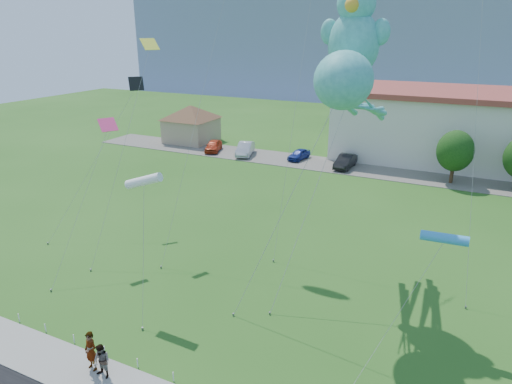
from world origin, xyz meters
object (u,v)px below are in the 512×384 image
at_px(parked_car_red, 213,146).
at_px(parked_car_silver, 245,149).
at_px(octopus_kite, 349,92).
at_px(teddy_bear_kite, 354,36).
at_px(pedestrian_right, 102,361).
at_px(pavilion, 191,120).
at_px(parked_car_blue, 299,154).
at_px(parked_car_black, 345,161).
at_px(pedestrian_left, 91,351).

distance_m(parked_car_red, parked_car_silver, 4.52).
height_order(parked_car_red, octopus_kite, octopus_kite).
distance_m(parked_car_silver, teddy_bear_kite, 32.59).
bearing_deg(parked_car_silver, parked_car_red, 164.96).
bearing_deg(pedestrian_right, pavilion, 122.57).
bearing_deg(pedestrian_right, octopus_kite, 63.04).
bearing_deg(parked_car_blue, octopus_kite, -54.66).
xyz_separation_m(parked_car_silver, octopus_kite, (19.11, -25.17, 10.85)).
height_order(parked_car_blue, parked_car_black, parked_car_black).
bearing_deg(pedestrian_left, pavilion, 125.35).
bearing_deg(parked_car_silver, pedestrian_left, -89.44).
xyz_separation_m(pedestrian_left, parked_car_black, (1.56, 36.95, -0.27)).
relative_size(parked_car_silver, octopus_kite, 0.34).
distance_m(pedestrian_right, parked_car_red, 40.52).
relative_size(pedestrian_left, parked_car_black, 0.43).
bearing_deg(parked_car_blue, parked_car_silver, -161.58).
bearing_deg(teddy_bear_kite, pedestrian_left, -118.31).
relative_size(parked_car_red, parked_car_silver, 0.88).
bearing_deg(teddy_bear_kite, parked_car_red, 135.27).
relative_size(pedestrian_left, parked_car_red, 0.46).
xyz_separation_m(parked_car_black, teddy_bear_kite, (5.93, -23.04, 13.65)).
height_order(pedestrian_left, pedestrian_right, pedestrian_left).
relative_size(parked_car_red, teddy_bear_kite, 0.24).
bearing_deg(teddy_bear_kite, parked_car_silver, 128.98).
relative_size(pedestrian_left, parked_car_silver, 0.41).
height_order(pavilion, parked_car_black, pavilion).
xyz_separation_m(parked_car_silver, parked_car_black, (12.69, 0.02, -0.05)).
bearing_deg(pedestrian_right, parked_car_blue, 101.74).
xyz_separation_m(pedestrian_right, parked_car_blue, (-5.20, 38.11, -0.25)).
distance_m(parked_car_red, parked_car_black, 17.21).
distance_m(parked_car_blue, parked_car_black, 6.03).
distance_m(pedestrian_right, parked_car_blue, 38.46).
distance_m(pedestrian_right, octopus_kite, 17.60).
distance_m(pavilion, teddy_bear_kite, 40.71).
height_order(pedestrian_right, parked_car_blue, pedestrian_right).
bearing_deg(pavilion, pedestrian_right, -61.40).
bearing_deg(parked_car_red, parked_car_blue, -12.45).
xyz_separation_m(parked_car_blue, parked_car_black, (5.95, -0.97, 0.12)).
height_order(pavilion, parked_car_red, pavilion).
height_order(parked_car_red, parked_car_black, parked_car_black).
relative_size(parked_car_blue, teddy_bear_kite, 0.21).
bearing_deg(pavilion, pedestrian_left, -62.18).
bearing_deg(pavilion, octopus_kite, -44.33).
height_order(pedestrian_left, parked_car_black, pedestrian_left).
xyz_separation_m(pedestrian_right, parked_car_black, (0.75, 37.14, -0.13)).
bearing_deg(parked_car_red, teddy_bear_kite, -62.67).
xyz_separation_m(pedestrian_left, parked_car_blue, (-4.39, 37.92, -0.39)).
xyz_separation_m(parked_car_red, octopus_kite, (23.63, -25.07, 10.92)).
height_order(pedestrian_right, octopus_kite, octopus_kite).
bearing_deg(parked_car_red, pedestrian_left, -84.92).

